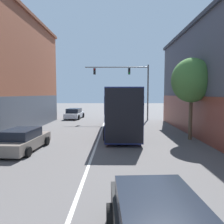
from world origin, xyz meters
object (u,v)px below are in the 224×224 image
(parked_car_left_near, at_px, (23,140))
(parked_car_left_mid, at_px, (74,114))
(street_tree_near, at_px, (192,81))
(traffic_signal_gantry, at_px, (130,80))
(bus, at_px, (121,108))

(parked_car_left_near, height_order, parked_car_left_mid, parked_car_left_mid)
(parked_car_left_mid, relative_size, street_tree_near, 0.78)
(parked_car_left_mid, xyz_separation_m, traffic_signal_gantry, (7.53, -1.59, 4.45))
(traffic_signal_gantry, xyz_separation_m, street_tree_near, (3.64, -12.17, -0.77))
(parked_car_left_near, relative_size, street_tree_near, 0.76)
(parked_car_left_near, xyz_separation_m, street_tree_near, (11.09, 3.29, 3.72))
(parked_car_left_near, relative_size, parked_car_left_mid, 0.97)
(parked_car_left_near, height_order, traffic_signal_gantry, traffic_signal_gantry)
(bus, height_order, parked_car_left_near, bus)
(street_tree_near, bearing_deg, parked_car_left_near, -163.46)
(parked_car_left_mid, height_order, traffic_signal_gantry, traffic_signal_gantry)
(bus, distance_m, parked_car_left_mid, 12.29)
(parked_car_left_mid, distance_m, street_tree_near, 18.10)
(bus, xyz_separation_m, parked_car_left_near, (-6.08, -6.52, -1.51))
(parked_car_left_near, distance_m, street_tree_near, 12.15)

